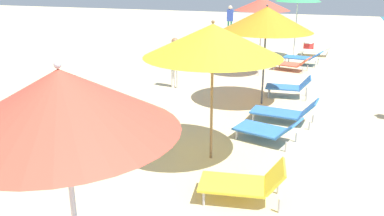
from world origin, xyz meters
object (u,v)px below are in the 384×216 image
(lounger_fourth_shoreside, at_px, (289,86))
(lounger_fifth_shoreside, at_px, (292,64))
(lounger_farthest_inland, at_px, (303,57))
(person_walking_far, at_px, (230,17))
(umbrella_third, at_px, (213,41))
(umbrella_fifth, at_px, (262,4))
(lounger_third_shoreside, at_px, (269,129))
(lounger_farthest_shoreside, at_px, (316,50))
(umbrella_fourth, at_px, (267,19))
(lounger_third_inland, at_px, (245,182))
(person_walking_near, at_px, (175,58))
(cooler_box, at_px, (309,46))
(lounger_fourth_inland, at_px, (285,111))
(umbrella_second, at_px, (61,101))

(lounger_fourth_shoreside, height_order, lounger_fifth_shoreside, lounger_fourth_shoreside)
(lounger_fourth_shoreside, height_order, lounger_farthest_inland, lounger_fourth_shoreside)
(lounger_farthest_inland, relative_size, person_walking_far, 0.86)
(umbrella_third, height_order, umbrella_fifth, umbrella_fifth)
(lounger_fourth_shoreside, distance_m, umbrella_fifth, 3.37)
(lounger_farthest_inland, bearing_deg, lounger_third_shoreside, 98.01)
(lounger_fifth_shoreside, bearing_deg, lounger_farthest_shoreside, -87.80)
(umbrella_third, bearing_deg, umbrella_fourth, 85.93)
(umbrella_third, distance_m, lounger_third_inland, 2.46)
(umbrella_fifth, height_order, person_walking_near, umbrella_fifth)
(cooler_box, bearing_deg, lounger_fourth_shoreside, -89.10)
(lounger_fifth_shoreside, distance_m, person_walking_far, 9.15)
(umbrella_fifth, height_order, cooler_box, umbrella_fifth)
(umbrella_third, relative_size, lounger_third_shoreside, 1.79)
(lounger_fourth_shoreside, xyz_separation_m, person_walking_far, (-4.88, 11.38, 0.75))
(person_walking_far, bearing_deg, cooler_box, -130.30)
(lounger_third_shoreside, xyz_separation_m, lounger_farthest_shoreside, (0.28, 10.18, -0.03))
(lounger_third_shoreside, xyz_separation_m, umbrella_fifth, (-1.34, 5.68, 2.15))
(lounger_fourth_inland, bearing_deg, person_walking_near, -23.10)
(umbrella_fourth, relative_size, person_walking_far, 1.49)
(lounger_fourth_inland, distance_m, lounger_farthest_inland, 6.76)
(lounger_fourth_shoreside, bearing_deg, lounger_farthest_inland, -94.92)
(umbrella_second, bearing_deg, lounger_fifth_shoreside, 87.51)
(lounger_fourth_inland, height_order, umbrella_fifth, umbrella_fifth)
(lounger_farthest_shoreside, relative_size, cooler_box, 2.59)
(lounger_fifth_shoreside, bearing_deg, umbrella_second, 100.37)
(lounger_fourth_inland, height_order, person_walking_far, person_walking_far)
(umbrella_second, height_order, person_walking_near, umbrella_second)
(umbrella_second, bearing_deg, lounger_third_inland, 71.63)
(person_walking_near, bearing_deg, lounger_third_shoreside, 51.97)
(lounger_third_shoreside, distance_m, lounger_third_inland, 2.40)
(person_walking_near, bearing_deg, umbrella_fourth, 81.00)
(lounger_farthest_shoreside, xyz_separation_m, lounger_farthest_inland, (-0.34, -2.15, 0.07))
(person_walking_near, bearing_deg, umbrella_third, 35.27)
(umbrella_second, distance_m, cooler_box, 16.97)
(lounger_farthest_shoreside, bearing_deg, lounger_farthest_inland, 84.27)
(lounger_fifth_shoreside, bearing_deg, lounger_fourth_shoreside, 108.36)
(umbrella_second, xyz_separation_m, lounger_third_inland, (0.92, 2.78, -2.01))
(person_walking_near, height_order, person_walking_far, person_walking_far)
(umbrella_third, xyz_separation_m, lounger_fourth_inland, (1.05, 2.45, -1.96))
(lounger_third_shoreside, height_order, umbrella_fourth, umbrella_fourth)
(umbrella_second, relative_size, cooler_box, 5.05)
(umbrella_third, bearing_deg, lounger_fourth_inland, 66.84)
(lounger_fourth_shoreside, height_order, lounger_fourth_inland, lounger_fourth_shoreside)
(lounger_third_shoreside, height_order, person_walking_near, person_walking_near)
(person_walking_near, distance_m, person_walking_far, 11.68)
(lounger_third_shoreside, bearing_deg, umbrella_fifth, -63.11)
(cooler_box, bearing_deg, umbrella_third, -93.31)
(lounger_farthest_inland, bearing_deg, lounger_fourth_inland, 99.55)
(umbrella_fourth, xyz_separation_m, lounger_fifth_shoreside, (0.27, 4.38, -1.99))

